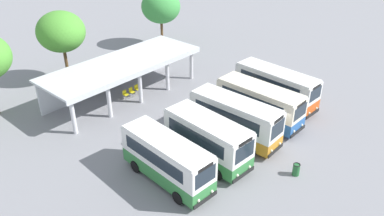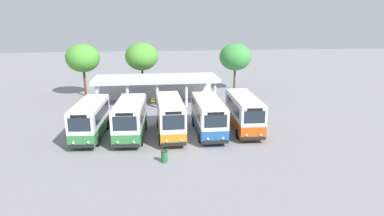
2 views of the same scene
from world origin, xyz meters
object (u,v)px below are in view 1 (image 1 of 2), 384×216
at_px(city_bus_second_in_row, 208,138).
at_px(waiting_chair_end_by_column, 125,94).
at_px(litter_bin_apron, 296,169).
at_px(waiting_chair_middle_seat, 137,88).
at_px(city_bus_nearest_orange, 167,158).
at_px(city_bus_fourth_amber, 259,102).
at_px(waiting_chair_second_from_end, 132,91).
at_px(city_bus_fifth_blue, 276,86).
at_px(city_bus_middle_cream, 235,118).

relative_size(city_bus_second_in_row, waiting_chair_end_by_column, 8.02).
bearing_deg(litter_bin_apron, waiting_chair_middle_seat, 86.79).
bearing_deg(litter_bin_apron, city_bus_nearest_orange, 134.89).
xyz_separation_m(city_bus_fourth_amber, waiting_chair_second_from_end, (-4.13, 11.49, -1.25)).
bearing_deg(city_bus_fifth_blue, city_bus_second_in_row, -175.98).
height_order(city_bus_fifth_blue, waiting_chair_end_by_column, city_bus_fifth_blue).
height_order(city_bus_fifth_blue, waiting_chair_middle_seat, city_bus_fifth_blue).
bearing_deg(city_bus_second_in_row, litter_bin_apron, -64.80).
bearing_deg(city_bus_middle_cream, waiting_chair_middle_seat, 89.36).
bearing_deg(waiting_chair_end_by_column, litter_bin_apron, -88.30).
xyz_separation_m(city_bus_second_in_row, waiting_chair_second_from_end, (2.90, 11.71, -1.32)).
distance_m(city_bus_middle_cream, waiting_chair_second_from_end, 11.62).
bearing_deg(city_bus_nearest_orange, waiting_chair_second_from_end, 60.13).
relative_size(city_bus_nearest_orange, waiting_chair_second_from_end, 8.39).
relative_size(city_bus_fifth_blue, waiting_chair_middle_seat, 9.17).
bearing_deg(city_bus_fourth_amber, waiting_chair_middle_seat, 106.31).
height_order(waiting_chair_middle_seat, litter_bin_apron, litter_bin_apron).
distance_m(city_bus_nearest_orange, city_bus_fifth_blue, 14.07).
relative_size(waiting_chair_end_by_column, litter_bin_apron, 0.96).
height_order(city_bus_nearest_orange, city_bus_second_in_row, city_bus_second_in_row).
bearing_deg(city_bus_second_in_row, city_bus_middle_cream, 2.91).
bearing_deg(waiting_chair_end_by_column, city_bus_nearest_orange, -116.84).
bearing_deg(waiting_chair_second_from_end, waiting_chair_end_by_column, 178.02).
bearing_deg(city_bus_fourth_amber, city_bus_second_in_row, -178.25).
relative_size(city_bus_nearest_orange, litter_bin_apron, 8.02).
bearing_deg(city_bus_fifth_blue, litter_bin_apron, -140.87).
xyz_separation_m(city_bus_nearest_orange, city_bus_fifth_blue, (14.06, 0.20, 0.04)).
distance_m(city_bus_fourth_amber, litter_bin_apron, 7.44).
xyz_separation_m(city_bus_middle_cream, waiting_chair_end_by_column, (-1.37, 11.55, -1.33)).
xyz_separation_m(city_bus_nearest_orange, city_bus_second_in_row, (3.52, -0.54, 0.06)).
height_order(city_bus_fifth_blue, litter_bin_apron, city_bus_fifth_blue).
relative_size(city_bus_middle_cream, waiting_chair_middle_seat, 8.70).
height_order(city_bus_fourth_amber, city_bus_fifth_blue, city_bus_fifth_blue).
height_order(city_bus_nearest_orange, city_bus_fifth_blue, city_bus_fifth_blue).
relative_size(city_bus_fifth_blue, waiting_chair_end_by_column, 9.17).
relative_size(city_bus_fourth_amber, waiting_chair_second_from_end, 8.78).
bearing_deg(city_bus_fifth_blue, city_bus_nearest_orange, -179.17).
bearing_deg(waiting_chair_end_by_column, waiting_chair_middle_seat, 2.06).
xyz_separation_m(city_bus_fourth_amber, litter_bin_apron, (-4.36, -5.89, -1.31)).
bearing_deg(waiting_chair_middle_seat, waiting_chair_end_by_column, -177.94).
relative_size(city_bus_fifth_blue, waiting_chair_second_from_end, 9.17).
distance_m(waiting_chair_second_from_end, litter_bin_apron, 17.38).
bearing_deg(city_bus_nearest_orange, city_bus_fifth_blue, 0.83).
relative_size(city_bus_second_in_row, city_bus_middle_cream, 0.92).
relative_size(waiting_chair_middle_seat, litter_bin_apron, 0.96).
height_order(city_bus_nearest_orange, waiting_chair_middle_seat, city_bus_nearest_orange).
relative_size(city_bus_second_in_row, city_bus_fourth_amber, 0.91).
xyz_separation_m(waiting_chair_end_by_column, litter_bin_apron, (0.52, -17.40, -0.07)).
xyz_separation_m(city_bus_fifth_blue, waiting_chair_end_by_column, (-8.40, 10.99, -1.30)).
bearing_deg(city_bus_middle_cream, city_bus_fifth_blue, 4.57).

